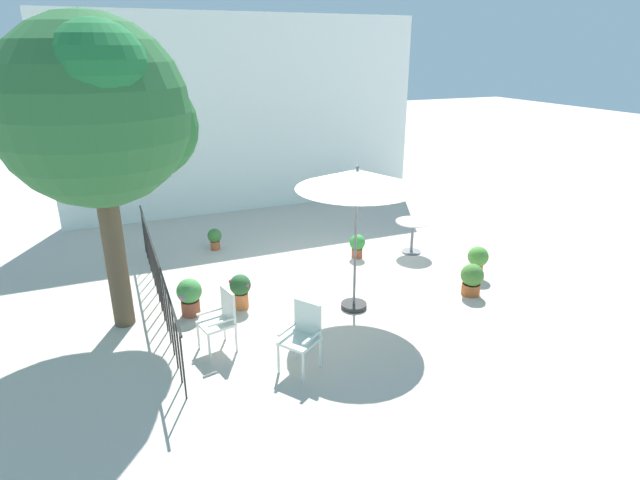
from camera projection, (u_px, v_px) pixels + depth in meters
ground_plane at (322, 278)px, 9.94m from camera, size 60.00×60.00×0.00m
villa_facade at (247, 116)px, 13.43m from camera, size 9.55×0.30×5.01m
terrace_railing at (157, 270)px, 8.61m from camera, size 0.03×5.76×1.01m
shade_tree at (97, 112)px, 7.18m from camera, size 2.81×2.67×4.67m
patio_umbrella_0 at (357, 181)px, 8.02m from camera, size 1.96×1.96×2.47m
cafe_table_0 at (413, 231)px, 11.01m from camera, size 0.74×0.74×0.71m
patio_chair_0 at (303, 332)px, 6.98m from camera, size 0.63×0.63×0.97m
patio_chair_1 at (221, 317)px, 7.44m from camera, size 0.54×0.52×0.92m
potted_plant_0 at (357, 245)px, 10.81m from camera, size 0.33×0.33×0.51m
potted_plant_1 at (472, 279)px, 9.17m from camera, size 0.41×0.41×0.59m
potted_plant_2 at (240, 289)px, 8.68m from camera, size 0.36×0.36×0.61m
potted_plant_3 at (478, 259)px, 9.85m from camera, size 0.39×0.39×0.63m
potted_plant_4 at (189, 295)px, 8.45m from camera, size 0.41×0.41×0.64m
potted_plant_5 at (215, 238)px, 11.26m from camera, size 0.31×0.31×0.48m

